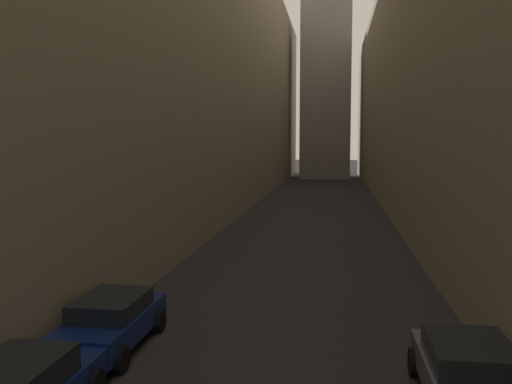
{
  "coord_description": "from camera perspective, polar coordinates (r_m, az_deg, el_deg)",
  "views": [
    {
      "loc": [
        1.56,
        3.39,
        5.59
      ],
      "look_at": [
        0.0,
        14.35,
        4.6
      ],
      "focal_mm": 39.05,
      "sensor_mm": 36.0,
      "label": 1
    }
  ],
  "objects": [
    {
      "name": "ground_plane",
      "position": [
        44.98,
        6.05,
        -2.03
      ],
      "size": [
        264.0,
        264.0,
        0.0
      ],
      "primitive_type": "plane",
      "color": "#232326"
    },
    {
      "name": "parked_car_right_third",
      "position": [
        13.15,
        20.88,
        -16.7
      ],
      "size": [
        2.03,
        4.04,
        1.45
      ],
      "rotation": [
        0.0,
        0.0,
        1.57
      ],
      "color": "#4C4C51",
      "rests_on": "ground"
    },
    {
      "name": "building_block_left",
      "position": [
        49.03,
        -8.48,
        12.73
      ],
      "size": [
        13.39,
        108.0,
        24.24
      ],
      "primitive_type": "cube",
      "color": "gray",
      "rests_on": "ground"
    },
    {
      "name": "building_block_right",
      "position": [
        47.94,
        20.69,
        10.41
      ],
      "size": [
        12.52,
        108.0,
        20.54
      ],
      "primitive_type": "cube",
      "color": "gray",
      "rests_on": "ground"
    },
    {
      "name": "parked_car_left_third",
      "position": [
        15.95,
        -14.63,
        -12.63
      ],
      "size": [
        1.98,
        4.34,
        1.45
      ],
      "rotation": [
        0.0,
        0.0,
        1.57
      ],
      "color": "navy",
      "rests_on": "ground"
    }
  ]
}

